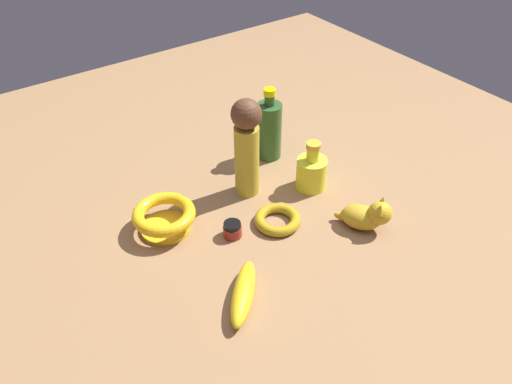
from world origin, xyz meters
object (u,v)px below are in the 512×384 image
nail_polish_jar (232,229)px  bangle (277,220)px  banana (243,293)px  cat_figurine (367,215)px  person_figure_adult (247,145)px  bowl (164,217)px  bottle_short (311,171)px  bottle_tall (269,129)px

nail_polish_jar → bangle: bearing=165.7°
banana → cat_figurine: cat_figurine is taller
person_figure_adult → bowl: (0.24, 0.01, -0.10)m
nail_polish_jar → bottle_short: bearing=-172.1°
bangle → bowl: (0.22, -0.14, 0.03)m
banana → bottle_tall: bottle_tall is taller
bottle_short → cat_figurine: size_ratio=1.12×
cat_figurine → nail_polish_jar: size_ratio=2.74×
person_figure_adult → cat_figurine: 0.33m
bottle_short → nail_polish_jar: bearing=7.9°
bangle → cat_figurine: cat_figurine is taller
bottle_tall → banana: bearing=47.7°
bottle_short → banana: size_ratio=0.78×
cat_figurine → nail_polish_jar: bearing=-30.4°
banana → nail_polish_jar: bearing=16.6°
bangle → banana: 0.24m
person_figure_adult → nail_polish_jar: person_figure_adult is taller
bottle_short → nail_polish_jar: (0.26, 0.04, -0.03)m
bowl → nail_polish_jar: bowl is taller
bangle → cat_figurine: size_ratio=0.92×
banana → bowl: (0.03, -0.28, 0.02)m
bangle → bottle_tall: (-0.15, -0.24, 0.07)m
person_figure_adult → bottle_tall: size_ratio=1.27×
bottle_short → bangle: 0.17m
bottle_short → banana: bottle_short is taller
person_figure_adult → bowl: person_figure_adult is taller
bottle_tall → cat_figurine: (-0.01, 0.37, -0.05)m
person_figure_adult → bowl: 0.26m
cat_figurine → bottle_short: bearing=-88.8°
person_figure_adult → bottle_tall: (-0.14, -0.10, -0.06)m
cat_figurine → bowl: bearing=-34.8°
bottle_short → person_figure_adult: 0.19m
bowl → cat_figurine: (-0.38, 0.27, -0.00)m
bottle_short → bottle_tall: 0.18m
person_figure_adult → bottle_tall: person_figure_adult is taller
bangle → person_figure_adult: bearing=-95.4°
bottle_short → bowl: bearing=-10.8°
bangle → bottle_tall: bearing=-122.5°
bottle_tall → cat_figurine: size_ratio=1.73×
person_figure_adult → bangle: size_ratio=2.39×
person_figure_adult → bangle: 0.19m
banana → person_figure_adult: bearing=7.5°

